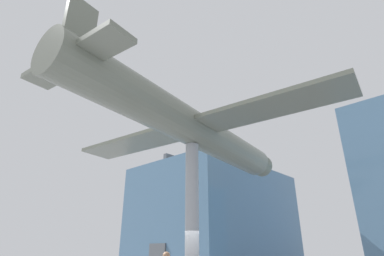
# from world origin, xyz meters

# --- Properties ---
(glass_pavilion_left) EXTENTS (10.11, 14.30, 9.52)m
(glass_pavilion_left) POSITION_xyz_m (-9.61, 13.62, 4.47)
(glass_pavilion_left) COLOR slate
(glass_pavilion_left) RESTS_ON ground_plane
(support_pylon_central) EXTENTS (0.58, 0.58, 6.27)m
(support_pylon_central) POSITION_xyz_m (0.00, 0.00, 3.14)
(support_pylon_central) COLOR #999EA3
(support_pylon_central) RESTS_ON ground_plane
(suspended_airplane) EXTENTS (14.23, 15.93, 3.29)m
(suspended_airplane) POSITION_xyz_m (-0.03, 0.18, 7.11)
(suspended_airplane) COLOR slate
(suspended_airplane) RESTS_ON support_pylon_central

